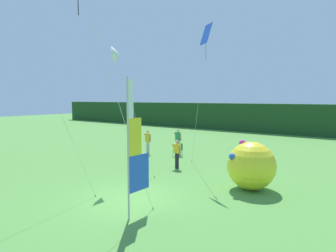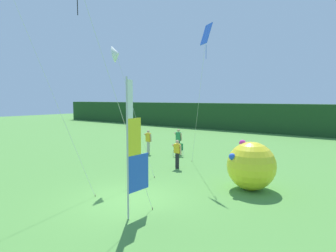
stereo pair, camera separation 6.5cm
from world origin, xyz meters
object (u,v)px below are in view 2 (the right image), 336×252
Objects in this scene: kite_blue_diamond_0 at (206,40)px; folding_chair at (179,149)px; person_mid_field at (177,153)px; banner_flag at (134,151)px; person_near_banner at (178,141)px; inflatable_balloon at (251,166)px; kite_white_delta_1 at (116,54)px; person_far_left at (148,141)px.

folding_chair is at bearing 142.31° from kite_blue_diamond_0.
banner_flag is at bearing -65.91° from person_mid_field.
folding_chair is 7.96m from kite_blue_diamond_0.
kite_blue_diamond_0 is (4.30, -3.65, 6.01)m from person_near_banner.
kite_blue_diamond_0 is (3.69, -2.85, 6.45)m from folding_chair.
person_mid_field is (-2.90, 6.48, -1.37)m from banner_flag.
inflatable_balloon is 0.33× the size of kite_white_delta_1.
person_far_left is at bearing -166.59° from folding_chair.
person_mid_field is 0.75× the size of inflatable_balloon.
person_mid_field is at bearing -56.15° from folding_chair.
kite_blue_diamond_0 is 4.61m from kite_white_delta_1.
person_far_left is 0.26× the size of kite_white_delta_1.
folding_chair is at bearing 148.56° from inflatable_balloon.
person_mid_field is 0.25× the size of kite_white_delta_1.
kite_white_delta_1 is (0.53, -6.10, 5.62)m from folding_chair.
person_mid_field reaches higher than folding_chair.
person_far_left is 1.92× the size of folding_chair.
kite_white_delta_1 reaches higher than person_mid_field.
kite_white_delta_1 is (-3.16, -3.25, -0.83)m from kite_blue_diamond_0.
inflatable_balloon is at bearing -33.79° from person_near_banner.
person_near_banner is at bearing 146.21° from inflatable_balloon.
person_far_left is 2.40m from folding_chair.
person_mid_field is at bearing -28.88° from person_far_left.
person_near_banner reaches higher than folding_chair.
person_far_left is at bearing 151.12° from person_mid_field.
person_near_banner is 1.10m from folding_chair.
person_near_banner reaches higher than person_far_left.
person_far_left is 8.82m from kite_blue_diamond_0.
inflatable_balloon reaches higher than person_far_left.
banner_flag is 8.14m from kite_blue_diamond_0.
kite_blue_diamond_0 is at bearing -21.00° from person_far_left.
banner_flag is at bearing -62.70° from folding_chair.
person_far_left is at bearing 158.39° from inflatable_balloon.
person_mid_field is 3.50m from folding_chair.
kite_white_delta_1 reaches higher than folding_chair.
folding_chair is at bearing 123.85° from person_mid_field.
banner_flag is 0.71× the size of kite_white_delta_1.
banner_flag is at bearing -110.61° from inflatable_balloon.
kite_blue_diamond_0 reaches higher than person_far_left.
inflatable_balloon is (1.96, 5.22, -1.17)m from banner_flag.
banner_flag reaches higher than folding_chair.
kite_white_delta_1 is (1.14, -6.90, 5.18)m from person_near_banner.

